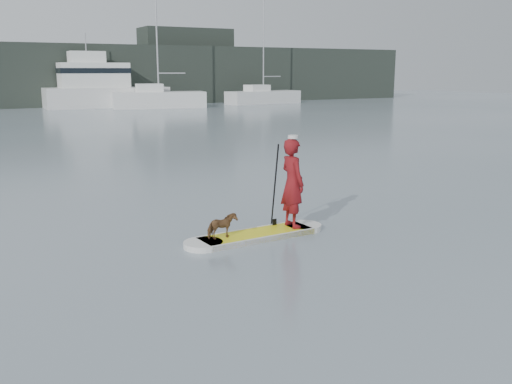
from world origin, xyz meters
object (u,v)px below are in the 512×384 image
sailboat_e (158,98)px  sailboat_f (263,96)px  motor_yacht_a (101,87)px  dog (222,226)px  paddleboard (256,235)px  paddler (292,183)px

sailboat_e → sailboat_f: size_ratio=1.00×
sailboat_e → motor_yacht_a: size_ratio=1.07×
dog → sailboat_e: bearing=-23.7°
sailboat_e → sailboat_f: bearing=17.7°
sailboat_e → motor_yacht_a: sailboat_e is taller
dog → sailboat_f: sailboat_f is taller
paddleboard → motor_yacht_a: 45.92m
paddleboard → dog: dog is taller
paddler → motor_yacht_a: size_ratio=0.17×
paddler → sailboat_f: 49.07m
motor_yacht_a → dog: bearing=-99.4°
paddleboard → sailboat_e: sailboat_e is taller
paddleboard → sailboat_e: (12.15, 41.83, 0.83)m
sailboat_e → motor_yacht_a: bearing=153.6°
paddler → sailboat_f: bearing=-28.3°
paddler → motor_yacht_a: motor_yacht_a is taller
motor_yacht_a → sailboat_f: bearing=-5.6°
dog → sailboat_f: (25.02, 43.30, 0.46)m
sailboat_e → sailboat_f: (12.06, 1.42, -0.05)m
paddleboard → paddler: size_ratio=1.70×
motor_yacht_a → sailboat_e: bearing=-36.2°
paddler → sailboat_e: size_ratio=0.16×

